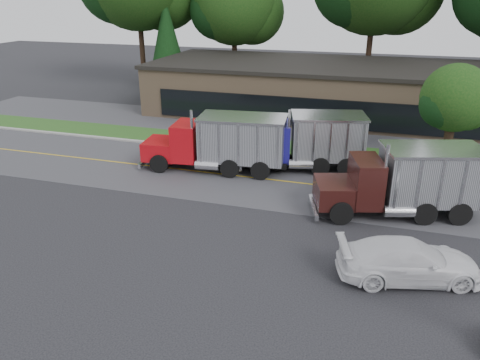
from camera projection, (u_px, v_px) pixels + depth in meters
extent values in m
plane|color=#36363C|center=(215.00, 259.00, 19.05)|extent=(140.00, 140.00, 0.00)
cube|color=#4E4E53|center=(268.00, 180.00, 27.01)|extent=(60.00, 8.00, 0.02)
cube|color=gold|center=(268.00, 180.00, 27.01)|extent=(60.00, 0.12, 0.01)
cube|color=#9E9E99|center=(283.00, 157.00, 30.73)|extent=(60.00, 0.30, 0.12)
cube|color=#2E571E|center=(289.00, 148.00, 32.32)|extent=(60.00, 3.40, 0.03)
cube|color=#4E4E53|center=(302.00, 129.00, 36.74)|extent=(60.00, 7.00, 0.02)
cube|color=#997B5D|center=(338.00, 91.00, 40.75)|extent=(32.00, 12.00, 4.00)
cylinder|color=#382619|center=(143.00, 58.00, 51.61)|extent=(0.56, 0.56, 6.32)
cylinder|color=#382619|center=(235.00, 66.00, 50.93)|extent=(0.56, 0.56, 4.87)
sphere|color=#11380F|center=(234.00, 1.00, 48.43)|extent=(8.90, 8.90, 8.90)
sphere|color=#11380F|center=(253.00, 12.00, 49.38)|extent=(6.68, 6.68, 6.68)
sphere|color=black|center=(219.00, 10.00, 48.38)|extent=(6.12, 6.12, 6.12)
cylinder|color=#382619|center=(367.00, 65.00, 46.85)|extent=(0.56, 0.56, 6.30)
cylinder|color=#382619|center=(170.00, 87.00, 49.75)|extent=(0.44, 0.44, 1.00)
cone|color=black|center=(167.00, 40.00, 47.92)|extent=(4.28, 4.28, 8.75)
cylinder|color=#382619|center=(447.00, 146.00, 29.17)|extent=(0.56, 0.56, 2.24)
sphere|color=#11380F|center=(455.00, 98.00, 28.02)|extent=(4.09, 4.09, 4.09)
sphere|color=#11380F|center=(467.00, 105.00, 28.46)|extent=(3.07, 3.07, 3.07)
sphere|color=black|center=(443.00, 105.00, 28.00)|extent=(2.82, 2.82, 2.82)
cube|color=black|center=(219.00, 161.00, 28.31)|extent=(8.31, 1.92, 0.28)
cube|color=red|center=(162.00, 149.00, 28.72)|extent=(2.22, 2.51, 1.10)
cube|color=red|center=(187.00, 141.00, 28.21)|extent=(1.69, 2.55, 2.20)
cube|color=black|center=(177.00, 134.00, 28.17)|extent=(0.30, 2.09, 0.90)
cube|color=silver|center=(243.00, 139.00, 27.52)|extent=(5.18, 3.04, 2.50)
cube|color=silver|center=(243.00, 118.00, 27.02)|extent=(5.35, 3.20, 0.12)
cylinder|color=black|center=(171.00, 151.00, 29.94)|extent=(1.13, 0.47, 1.10)
cylinder|color=black|center=(159.00, 164.00, 27.85)|extent=(1.13, 0.47, 1.10)
cylinder|color=black|center=(251.00, 156.00, 29.05)|extent=(1.13, 0.47, 1.10)
cylinder|color=black|center=(245.00, 169.00, 26.96)|extent=(1.13, 0.47, 1.10)
cube|color=black|center=(306.00, 159.00, 28.53)|extent=(7.03, 2.66, 0.28)
cube|color=navy|center=(256.00, 150.00, 28.48)|extent=(2.18, 2.64, 1.10)
cube|color=navy|center=(279.00, 141.00, 28.18)|extent=(1.76, 2.62, 2.20)
cube|color=black|center=(270.00, 134.00, 28.06)|extent=(0.56, 2.05, 0.90)
cube|color=silver|center=(328.00, 137.00, 27.92)|extent=(4.66, 3.43, 2.50)
cube|color=silver|center=(329.00, 116.00, 27.43)|extent=(4.85, 3.62, 0.12)
cylinder|color=black|center=(259.00, 152.00, 29.74)|extent=(1.15, 0.60, 1.10)
cylinder|color=black|center=(258.00, 165.00, 27.61)|extent=(1.15, 0.60, 1.10)
cylinder|color=black|center=(329.00, 154.00, 29.51)|extent=(1.15, 0.60, 1.10)
cylinder|color=black|center=(333.00, 166.00, 27.39)|extent=(1.15, 0.60, 1.10)
cube|color=black|center=(400.00, 203.00, 22.73)|extent=(7.38, 3.05, 0.28)
cube|color=black|center=(334.00, 192.00, 22.56)|extent=(2.35, 2.71, 1.10)
cube|color=black|center=(366.00, 181.00, 22.32)|extent=(1.91, 2.67, 2.20)
cube|color=black|center=(355.00, 173.00, 22.17)|extent=(0.65, 2.03, 0.90)
cube|color=silver|center=(431.00, 175.00, 22.17)|extent=(4.95, 3.65, 2.50)
cube|color=silver|center=(435.00, 149.00, 21.68)|extent=(5.14, 3.83, 0.12)
cylinder|color=black|center=(333.00, 193.00, 23.83)|extent=(1.15, 0.65, 1.10)
cylinder|color=black|center=(341.00, 213.00, 21.70)|extent=(1.15, 0.65, 1.10)
cylinder|color=black|center=(424.00, 193.00, 23.78)|extent=(1.15, 0.65, 1.10)
cylinder|color=black|center=(442.00, 213.00, 21.65)|extent=(1.15, 0.65, 1.10)
imported|color=white|center=(408.00, 260.00, 17.53)|extent=(5.68, 3.51, 1.54)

